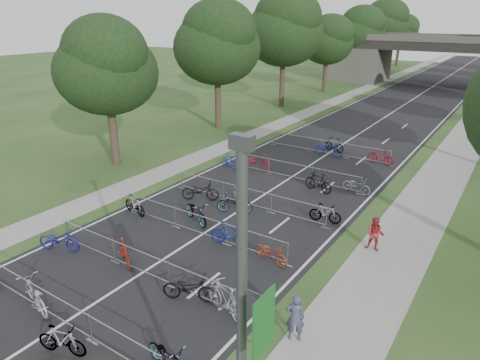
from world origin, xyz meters
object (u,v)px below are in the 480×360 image
Objects in this scene: lamppost at (243,358)px; pedestrian_a at (295,317)px; pedestrian_b at (375,235)px; overpass_bridge at (438,61)px.

pedestrian_a is (-1.53, 5.32, -3.44)m from lamppost.
pedestrian_b is at bearing -120.81° from pedestrian_a.
pedestrian_a is 6.90m from pedestrian_b.
pedestrian_b is (7.19, -50.79, -2.75)m from overpass_bridge.
overpass_bridge reaches higher than pedestrian_a.
lamppost is at bearing -89.03° from pedestrian_b.
lamppost is (8.33, -63.00, 0.75)m from overpass_bridge.
overpass_bridge is at bearing -110.85° from pedestrian_a.
pedestrian_a reaches higher than pedestrian_b.
lamppost is at bearing 78.48° from pedestrian_a.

